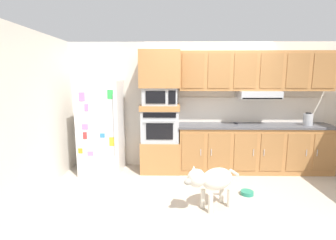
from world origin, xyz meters
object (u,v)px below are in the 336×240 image
at_px(electric_kettle, 308,119).
at_px(dog_food_bowl, 247,193).
at_px(screwdriver, 236,123).
at_px(built_in_oven, 160,125).
at_px(dog, 212,180).
at_px(microwave, 160,96).
at_px(refrigerator, 102,127).

relative_size(electric_kettle, dog_food_bowl, 1.20).
relative_size(screwdriver, electric_kettle, 0.69).
height_order(built_in_oven, dog_food_bowl, built_in_oven).
height_order(screwdriver, electric_kettle, electric_kettle).
height_order(built_in_oven, dog, built_in_oven).
bearing_deg(built_in_oven, dog_food_bowl, -37.36).
relative_size(screwdriver, dog_food_bowl, 0.83).
distance_m(microwave, dog, 1.99).
bearing_deg(dog_food_bowl, screwdriver, 86.33).
distance_m(refrigerator, microwave, 1.26).
height_order(electric_kettle, dog_food_bowl, electric_kettle).
relative_size(microwave, screwdriver, 3.88).
bearing_deg(dog, dog_food_bowl, -175.86).
height_order(dog, dog_food_bowl, dog).
relative_size(microwave, electric_kettle, 2.68).
distance_m(screwdriver, dog_food_bowl, 1.46).
xyz_separation_m(refrigerator, electric_kettle, (3.92, 0.02, 0.15)).
relative_size(refrigerator, dog, 2.07).
bearing_deg(refrigerator, built_in_oven, 3.46).
distance_m(built_in_oven, dog, 1.77).
bearing_deg(electric_kettle, refrigerator, -179.70).
xyz_separation_m(built_in_oven, screwdriver, (1.48, 0.07, 0.03)).
relative_size(refrigerator, built_in_oven, 2.51).
relative_size(refrigerator, screwdriver, 10.60).
bearing_deg(electric_kettle, dog, -144.04).
bearing_deg(dog_food_bowl, refrigerator, 158.32).
relative_size(built_in_oven, dog, 0.82).
xyz_separation_m(refrigerator, dog_food_bowl, (2.52, -1.00, -0.85)).
relative_size(refrigerator, microwave, 2.73).
bearing_deg(dog_food_bowl, dog, -144.83).
bearing_deg(microwave, electric_kettle, -0.97).
height_order(screwdriver, dog, screwdriver).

